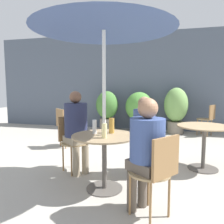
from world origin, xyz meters
TOP-DOWN VIEW (x-y plane):
  - ground_plane at (0.00, 0.00)m, footprint 20.00×20.00m
  - storefront_wall at (0.00, 4.17)m, footprint 10.00×0.06m
  - cafe_table_near at (-0.04, -0.10)m, footprint 0.82×0.82m
  - cafe_table_far at (1.30, 0.96)m, footprint 0.83×0.83m
  - bistro_chair_0 at (0.63, -0.62)m, footprint 0.49×0.48m
  - bistro_chair_1 at (0.47, 0.58)m, footprint 0.48×0.49m
  - bistro_chair_2 at (-0.72, 0.42)m, footprint 0.49×0.48m
  - bistro_chair_3 at (-1.45, 1.63)m, footprint 0.48×0.49m
  - bistro_chair_4 at (1.81, 3.61)m, footprint 0.48×0.47m
  - seated_person_0 at (0.52, -0.53)m, footprint 0.45×0.44m
  - seated_person_1 at (0.39, 0.46)m, footprint 0.40×0.41m
  - seated_person_2 at (-0.61, 0.33)m, footprint 0.44×0.43m
  - beer_glass_0 at (-0.19, -0.04)m, footprint 0.06×0.06m
  - beer_glass_1 at (-0.00, -0.25)m, footprint 0.06×0.06m
  - beer_glass_2 at (0.01, 0.05)m, footprint 0.07×0.07m
  - potted_plant_0 at (-1.05, 3.70)m, footprint 0.67×0.67m
  - potted_plant_1 at (-0.08, 3.74)m, footprint 0.81×0.81m
  - potted_plant_2 at (0.97, 3.76)m, footprint 0.67×0.67m
  - umbrella at (-0.04, -0.10)m, footprint 1.74×1.74m

SIDE VIEW (x-z plane):
  - ground_plane at x=0.00m, z-range 0.00..0.00m
  - bistro_chair_0 at x=0.63m, z-range 0.10..0.95m
  - bistro_chair_1 at x=0.47m, z-range 0.10..0.95m
  - bistro_chair_2 at x=-0.72m, z-range 0.10..0.95m
  - bistro_chair_3 at x=-1.45m, z-range 0.10..0.95m
  - bistro_chair_4 at x=1.81m, z-range 0.10..0.95m
  - cafe_table_near at x=-0.04m, z-range 0.18..0.89m
  - cafe_table_far at x=1.30m, z-range 0.18..0.89m
  - potted_plant_0 at x=-1.05m, z-range 0.08..1.29m
  - potted_plant_1 at x=-0.08m, z-range 0.10..1.28m
  - seated_person_1 at x=0.39m, z-range 0.12..1.29m
  - seated_person_0 at x=0.52m, z-range 0.11..1.31m
  - potted_plant_2 at x=0.97m, z-range 0.08..1.39m
  - seated_person_2 at x=-0.61m, z-range 0.12..1.37m
  - beer_glass_1 at x=0.00m, z-range 0.70..0.88m
  - beer_glass_0 at x=-0.19m, z-range 0.70..0.89m
  - beer_glass_2 at x=0.01m, z-range 0.70..0.90m
  - storefront_wall at x=0.00m, z-range 0.00..3.00m
  - umbrella at x=-0.04m, z-range 0.99..3.25m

